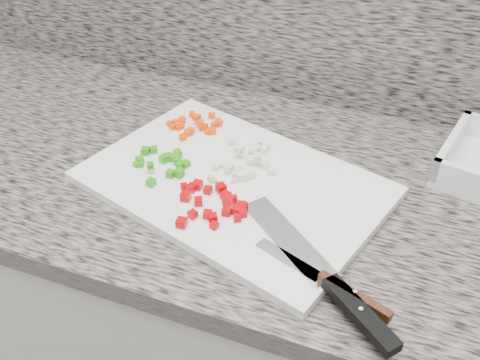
{
  "coord_description": "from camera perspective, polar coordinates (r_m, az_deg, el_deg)",
  "views": [
    {
      "loc": [
        0.21,
        0.71,
        1.49
      ],
      "look_at": [
        -0.04,
        1.37,
        0.94
      ],
      "focal_mm": 40.0,
      "sensor_mm": 36.0,
      "label": 1
    }
  ],
  "objects": [
    {
      "name": "chef_knife",
      "position": [
        0.76,
        9.84,
        -10.99
      ],
      "size": [
        0.28,
        0.24,
        0.02
      ],
      "rotation": [
        0.0,
        0.0,
        -0.69
      ],
      "color": "white",
      "rests_on": "cutting_board"
    },
    {
      "name": "cutting_board",
      "position": [
        0.94,
        -0.7,
        -0.39
      ],
      "size": [
        0.58,
        0.47,
        0.02
      ],
      "primitive_type": "cube",
      "rotation": [
        0.0,
        0.0,
        -0.29
      ],
      "color": "white",
      "rests_on": "countertop"
    },
    {
      "name": "onion_pile",
      "position": [
        0.97,
        1.19,
        2.36
      ],
      "size": [
        0.12,
        0.13,
        0.02
      ],
      "color": "white",
      "rests_on": "cutting_board"
    },
    {
      "name": "carrot_pile",
      "position": [
        1.07,
        -4.87,
        5.92
      ],
      "size": [
        0.11,
        0.11,
        0.02
      ],
      "color": "#FF4805",
      "rests_on": "cutting_board"
    },
    {
      "name": "paring_knife",
      "position": [
        0.76,
        10.25,
        -11.1
      ],
      "size": [
        0.21,
        0.09,
        0.02
      ],
      "rotation": [
        0.0,
        0.0,
        -0.36
      ],
      "color": "white",
      "rests_on": "cutting_board"
    },
    {
      "name": "red_pepper_pile",
      "position": [
        0.88,
        -2.79,
        -2.37
      ],
      "size": [
        0.13,
        0.12,
        0.02
      ],
      "color": "#C20205",
      "rests_on": "cutting_board"
    },
    {
      "name": "garlic_pile",
      "position": [
        0.94,
        -1.53,
        0.73
      ],
      "size": [
        0.05,
        0.06,
        0.01
      ],
      "color": "beige",
      "rests_on": "cutting_board"
    },
    {
      "name": "green_pepper_pile",
      "position": [
        0.97,
        -8.12,
        1.93
      ],
      "size": [
        0.11,
        0.11,
        0.02
      ],
      "color": "#2A980D",
      "rests_on": "cutting_board"
    },
    {
      "name": "cabinet",
      "position": [
        1.31,
        3.05,
        -16.41
      ],
      "size": [
        3.92,
        0.62,
        0.86
      ],
      "primitive_type": "cube",
      "color": "silver",
      "rests_on": "ground"
    },
    {
      "name": "countertop",
      "position": [
        0.98,
        3.92,
        -0.86
      ],
      "size": [
        3.96,
        0.64,
        0.04
      ],
      "primitive_type": "cube",
      "color": "slate",
      "rests_on": "cabinet"
    }
  ]
}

